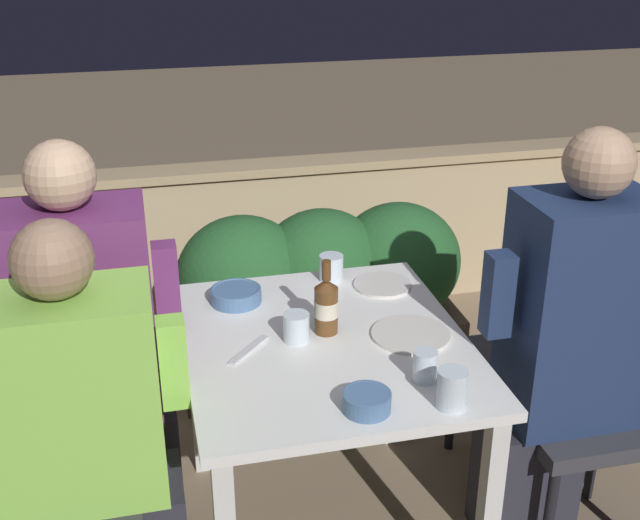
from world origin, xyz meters
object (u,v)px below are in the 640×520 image
at_px(person_green_blouse, 93,439).
at_px(chair_left_far, 34,401).
at_px(chair_left_near, 19,479).
at_px(chair_right_near, 613,388).
at_px(beer_bottle, 326,305).
at_px(person_purple_stripe, 96,354).
at_px(person_navy_jumper, 562,350).
at_px(chair_right_far, 555,343).

distance_m(person_green_blouse, chair_left_far, 0.41).
relative_size(chair_left_near, chair_right_near, 1.00).
bearing_deg(chair_left_near, beer_bottle, 14.54).
xyz_separation_m(chair_left_far, person_purple_stripe, (0.19, 0.00, 0.14)).
height_order(person_navy_jumper, chair_right_far, person_navy_jumper).
bearing_deg(chair_right_far, beer_bottle, -173.66).
distance_m(chair_left_near, chair_right_near, 1.70).
bearing_deg(chair_right_near, person_green_blouse, -179.02).
height_order(person_purple_stripe, person_navy_jumper, person_navy_jumper).
height_order(person_green_blouse, chair_left_far, person_green_blouse).
height_order(person_purple_stripe, chair_right_near, person_purple_stripe).
relative_size(person_navy_jumper, beer_bottle, 5.84).
bearing_deg(chair_left_near, chair_right_far, 10.63).
relative_size(person_green_blouse, beer_bottle, 5.30).
height_order(chair_left_near, chair_right_near, same).
bearing_deg(chair_left_near, person_navy_jumper, 0.98).
xyz_separation_m(person_purple_stripe, chair_right_far, (1.46, -0.04, -0.14)).
bearing_deg(person_purple_stripe, chair_left_near, -119.30).
relative_size(person_green_blouse, chair_right_near, 1.44).
distance_m(chair_left_near, person_green_blouse, 0.21).
distance_m(person_navy_jumper, chair_right_far, 0.36).
height_order(chair_left_far, person_purple_stripe, person_purple_stripe).
relative_size(person_purple_stripe, person_navy_jumper, 0.97).
relative_size(chair_right_near, person_navy_jumper, 0.63).
distance_m(person_purple_stripe, chair_right_near, 1.54).
xyz_separation_m(chair_left_far, chair_right_near, (1.69, -0.33, 0.00)).
relative_size(person_purple_stripe, chair_right_far, 1.54).
relative_size(chair_left_far, beer_bottle, 3.68).
height_order(chair_left_far, chair_right_near, same).
xyz_separation_m(chair_left_near, chair_left_far, (0.01, 0.35, 0.00)).
xyz_separation_m(chair_left_far, beer_bottle, (0.85, -0.13, 0.28)).
bearing_deg(person_purple_stripe, chair_right_far, -1.61).
bearing_deg(chair_left_far, person_green_blouse, -62.37).
relative_size(person_purple_stripe, chair_right_near, 1.54).
height_order(person_green_blouse, person_navy_jumper, person_navy_jumper).
xyz_separation_m(person_green_blouse, chair_right_near, (1.50, 0.03, -0.09)).
bearing_deg(beer_bottle, person_green_blouse, -161.50).
bearing_deg(chair_left_far, chair_right_near, -10.95).
bearing_deg(person_green_blouse, person_navy_jumper, 1.12).
xyz_separation_m(chair_left_near, person_purple_stripe, (0.20, 0.35, 0.14)).
bearing_deg(person_purple_stripe, person_navy_jumper, -14.00).
height_order(person_green_blouse, person_purple_stripe, person_purple_stripe).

